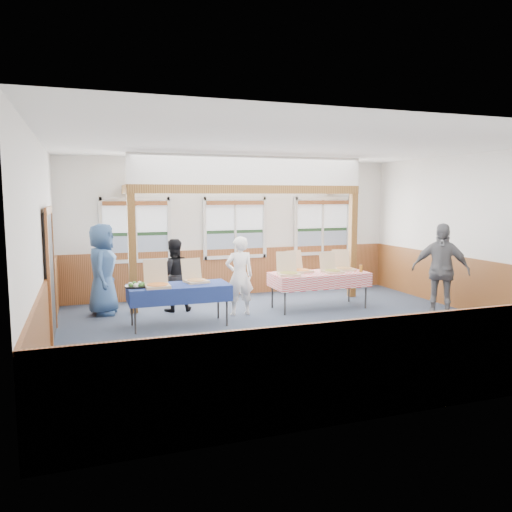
{
  "coord_description": "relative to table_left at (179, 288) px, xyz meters",
  "views": [
    {
      "loc": [
        -3.43,
        -7.84,
        2.35
      ],
      "look_at": [
        -0.34,
        1.0,
        1.22
      ],
      "focal_mm": 35.0,
      "sensor_mm": 36.0,
      "label": 1
    }
  ],
  "objects": [
    {
      "name": "veggie_tray",
      "position": [
        -0.75,
        0.0,
        0.09
      ],
      "size": [
        0.39,
        0.39,
        0.09
      ],
      "color": "black",
      "rests_on": "table_left"
    },
    {
      "name": "wall_front",
      "position": [
        1.82,
        -4.49,
        0.9
      ],
      "size": [
        8.0,
        0.0,
        8.0
      ],
      "primitive_type": "plane",
      "rotation": [
        -1.57,
        0.0,
        0.0
      ],
      "color": "silver",
      "rests_on": "floor"
    },
    {
      "name": "wall_right",
      "position": [
        5.82,
        -0.99,
        0.9
      ],
      "size": [
        0.0,
        8.0,
        8.0
      ],
      "primitive_type": "plane",
      "rotation": [
        1.57,
        0.0,
        -1.57
      ],
      "color": "silver",
      "rests_on": "floor"
    },
    {
      "name": "ceiling",
      "position": [
        1.82,
        -0.99,
        2.5
      ],
      "size": [
        8.0,
        8.0,
        0.0
      ],
      "primitive_type": "plane",
      "rotation": [
        3.14,
        0.0,
        0.0
      ],
      "color": "white",
      "rests_on": "wall_back"
    },
    {
      "name": "cross_beam",
      "position": [
        1.82,
        1.31,
        1.79
      ],
      "size": [
        5.15,
        0.18,
        0.18
      ],
      "primitive_type": "cube",
      "color": "#5B3514",
      "rests_on": "post_left"
    },
    {
      "name": "pizza_box_f",
      "position": [
        3.7,
        0.61,
        0.12
      ],
      "size": [
        0.46,
        0.53,
        0.43
      ],
      "rotation": [
        0.0,
        0.0,
        -0.16
      ],
      "color": "tan",
      "rests_on": "table_right"
    },
    {
      "name": "table_right",
      "position": [
        3.05,
        0.47,
        0.01
      ],
      "size": [
        2.08,
        1.05,
        0.76
      ],
      "rotation": [
        0.0,
        0.0,
        -0.08
      ],
      "color": "#2D2D2D",
      "rests_on": "floor"
    },
    {
      "name": "wainscot_back",
      "position": [
        1.82,
        2.48,
        -0.15
      ],
      "size": [
        7.98,
        0.05,
        1.1
      ],
      "primitive_type": "cube",
      "color": "brown",
      "rests_on": "floor"
    },
    {
      "name": "cased_opening",
      "position": [
        -2.14,
        -0.09,
        0.35
      ],
      "size": [
        0.06,
        1.3,
        2.1
      ],
      "primitive_type": "cube",
      "color": "#2D2D2D",
      "rests_on": "wall_left"
    },
    {
      "name": "pizza_box_d",
      "position": [
        2.69,
        0.66,
        0.12
      ],
      "size": [
        0.5,
        0.57,
        0.44
      ],
      "rotation": [
        0.0,
        0.0,
        0.23
      ],
      "color": "tan",
      "rests_on": "table_right"
    },
    {
      "name": "pizza_box_b",
      "position": [
        0.34,
        0.16,
        0.12
      ],
      "size": [
        0.47,
        0.54,
        0.42
      ],
      "rotation": [
        0.0,
        0.0,
        0.19
      ],
      "color": "tan",
      "rests_on": "table_left"
    },
    {
      "name": "window_right",
      "position": [
        4.12,
        2.46,
        0.98
      ],
      "size": [
        1.56,
        0.1,
        1.46
      ],
      "color": "silver",
      "rests_on": "wall_back"
    },
    {
      "name": "wainscot_left",
      "position": [
        -2.16,
        -0.99,
        -0.15
      ],
      "size": [
        0.05,
        6.98,
        1.1
      ],
      "primitive_type": "cube",
      "color": "brown",
      "rests_on": "floor"
    },
    {
      "name": "woman_white",
      "position": [
        1.28,
        0.43,
        0.08
      ],
      "size": [
        0.58,
        0.38,
        1.57
      ],
      "primitive_type": "imported",
      "rotation": [
        0.0,
        0.0,
        3.13
      ],
      "color": "white",
      "rests_on": "floor"
    },
    {
      "name": "table_left",
      "position": [
        0.0,
        0.0,
        0.0
      ],
      "size": [
        1.96,
        1.33,
        0.76
      ],
      "rotation": [
        0.0,
        0.0,
        0.3
      ],
      "color": "#2D2D2D",
      "rests_on": "floor"
    },
    {
      "name": "wall_back",
      "position": [
        1.82,
        2.51,
        0.9
      ],
      "size": [
        8.0,
        0.0,
        8.0
      ],
      "primitive_type": "plane",
      "rotation": [
        1.57,
        0.0,
        0.0
      ],
      "color": "silver",
      "rests_on": "floor"
    },
    {
      "name": "post_right",
      "position": [
        4.32,
        1.31,
        0.5
      ],
      "size": [
        0.15,
        0.15,
        2.4
      ],
      "primitive_type": "cube",
      "color": "#5B3514",
      "rests_on": "floor"
    },
    {
      "name": "window_mid",
      "position": [
        1.82,
        2.46,
        0.98
      ],
      "size": [
        1.56,
        0.1,
        1.46
      ],
      "color": "silver",
      "rests_on": "wall_back"
    },
    {
      "name": "window_left",
      "position": [
        -0.48,
        2.46,
        0.98
      ],
      "size": [
        1.56,
        0.1,
        1.46
      ],
      "color": "silver",
      "rests_on": "wall_back"
    },
    {
      "name": "drink_glass",
      "position": [
        3.9,
        0.22,
        0.13
      ],
      "size": [
        0.07,
        0.07,
        0.15
      ],
      "primitive_type": "cylinder",
      "color": "#965B19",
      "rests_on": "table_right"
    },
    {
      "name": "pizza_box_a",
      "position": [
        -0.4,
        -0.11,
        0.13
      ],
      "size": [
        0.43,
        0.52,
        0.46
      ],
      "rotation": [
        0.0,
        0.0,
        -0.01
      ],
      "color": "tan",
      "rests_on": "table_left"
    },
    {
      "name": "wall_left",
      "position": [
        -2.18,
        -0.99,
        0.9
      ],
      "size": [
        0.0,
        8.0,
        8.0
      ],
      "primitive_type": "plane",
      "rotation": [
        1.57,
        0.0,
        1.57
      ],
      "color": "silver",
      "rests_on": "floor"
    },
    {
      "name": "pizza_box_c",
      "position": [
        2.31,
        0.37,
        0.13
      ],
      "size": [
        0.5,
        0.58,
        0.45
      ],
      "rotation": [
        0.0,
        0.0,
        -0.19
      ],
      "color": "tan",
      "rests_on": "table_right"
    },
    {
      "name": "wainscot_right",
      "position": [
        5.79,
        -0.99,
        -0.15
      ],
      "size": [
        0.05,
        6.98,
        1.1
      ],
      "primitive_type": "cube",
      "color": "brown",
      "rests_on": "floor"
    },
    {
      "name": "man_blue",
      "position": [
        -1.26,
        1.4,
        0.21
      ],
      "size": [
        0.74,
        0.98,
        1.81
      ],
      "primitive_type": "imported",
      "rotation": [
        0.0,
        0.0,
        1.37
      ],
      "color": "#335280",
      "rests_on": "floor"
    },
    {
      "name": "post_left",
      "position": [
        -0.68,
        1.31,
        0.5
      ],
      "size": [
        0.15,
        0.15,
        2.4
      ],
      "primitive_type": "cube",
      "color": "#5B3514",
      "rests_on": "floor"
    },
    {
      "name": "pizza_box_e",
      "position": [
        3.3,
        0.39,
        0.12
      ],
      "size": [
        0.39,
        0.47,
        0.4
      ],
      "rotation": [
        0.0,
        0.0,
        0.04
      ],
      "color": "tan",
      "rests_on": "table_right"
    },
    {
      "name": "floor",
      "position": [
        1.82,
        -0.99,
        -0.7
      ],
      "size": [
        8.0,
        8.0,
        0.0
      ],
      "primitive_type": "plane",
      "color": "#2A3345",
      "rests_on": "ground"
    },
    {
      "name": "woman_black",
      "position": [
        0.12,
        1.21,
        0.04
      ],
      "size": [
        0.72,
        0.56,
        1.49
      ],
      "primitive_type": "imported",
      "rotation": [
        0.0,
        0.0,
        3.14
      ],
      "color": "black",
      "rests_on": "floor"
    },
    {
      "name": "wainscot_front",
      "position": [
        1.82,
        -4.47,
        -0.15
      ],
      "size": [
        7.98,
        0.05,
        1.1
      ],
      "primitive_type": "cube",
      "color": "brown",
      "rests_on": "floor"
    },
    {
      "name": "person_grey",
      "position": [
        4.94,
        -0.98,
        0.22
      ],
      "size": [
        1.08,
        1.07,
        1.83
      ],
      "primitive_type": "imported",
      "rotation": [
        0.0,
        0.0,
        -0.78
      ],
      "color": "slate",
      "rests_on": "floor"
    }
  ]
}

